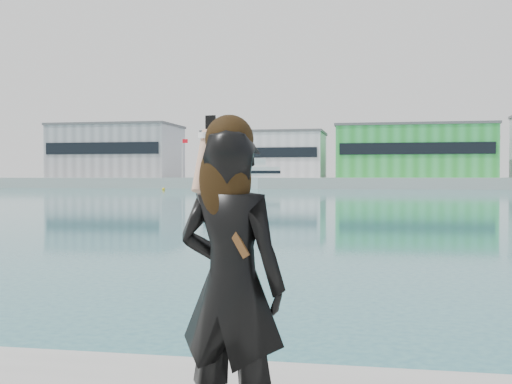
# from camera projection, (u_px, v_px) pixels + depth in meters

# --- Properties ---
(far_quay) EXTENTS (320.00, 40.00, 2.00)m
(far_quay) POSITION_uv_depth(u_px,v_px,m) (373.00, 182.00, 131.62)
(far_quay) COLOR #9E9E99
(far_quay) RESTS_ON ground
(warehouse_grey_left) EXTENTS (26.52, 16.36, 11.50)m
(warehouse_grey_left) POSITION_uv_depth(u_px,v_px,m) (117.00, 151.00, 139.79)
(warehouse_grey_left) COLOR gray
(warehouse_grey_left) RESTS_ON far_quay
(warehouse_white) EXTENTS (24.48, 15.35, 9.50)m
(warehouse_white) POSITION_uv_depth(u_px,v_px,m) (266.00, 155.00, 133.63)
(warehouse_white) COLOR silver
(warehouse_white) RESTS_ON far_quay
(warehouse_green) EXTENTS (30.60, 16.36, 10.50)m
(warehouse_green) POSITION_uv_depth(u_px,v_px,m) (414.00, 151.00, 127.99)
(warehouse_green) COLOR green
(warehouse_green) RESTS_ON far_quay
(flagpole_left) EXTENTS (1.28, 0.16, 8.00)m
(flagpole_left) POSITION_uv_depth(u_px,v_px,m) (183.00, 155.00, 129.76)
(flagpole_left) COLOR silver
(flagpole_left) RESTS_ON far_quay
(flagpole_right) EXTENTS (1.28, 0.16, 8.00)m
(flagpole_right) POSITION_uv_depth(u_px,v_px,m) (494.00, 153.00, 118.50)
(flagpole_right) COLOR silver
(flagpole_right) RESTS_ON far_quay
(motor_yacht) EXTENTS (16.15, 8.22, 7.26)m
(motor_yacht) POSITION_uv_depth(u_px,v_px,m) (258.00, 177.00, 117.93)
(motor_yacht) COLOR white
(motor_yacht) RESTS_ON ground
(buoy_far) EXTENTS (0.50, 0.50, 0.50)m
(buoy_far) POSITION_uv_depth(u_px,v_px,m) (163.00, 190.00, 105.17)
(buoy_far) COLOR yellow
(buoy_far) RESTS_ON ground
(woman) EXTENTS (0.68, 0.53, 1.76)m
(woman) POSITION_uv_depth(u_px,v_px,m) (231.00, 276.00, 3.39)
(woman) COLOR black
(woman) RESTS_ON near_quay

